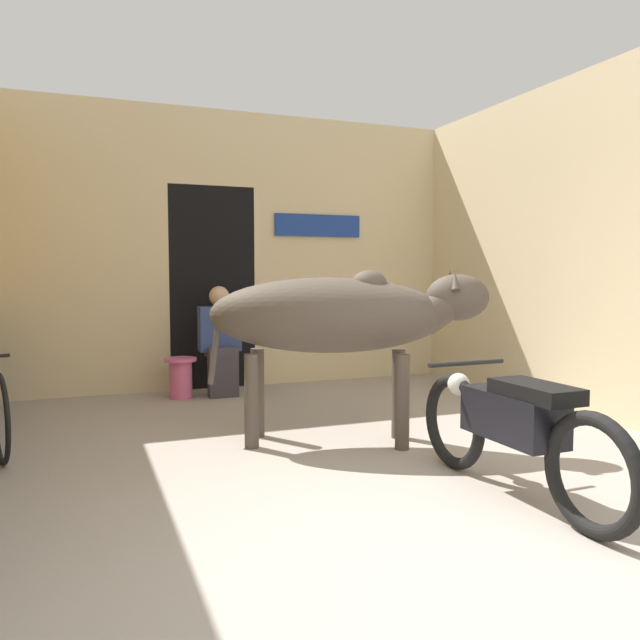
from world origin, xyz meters
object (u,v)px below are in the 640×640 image
at_px(cow, 340,317).
at_px(plastic_stool, 181,377).
at_px(motorcycle_near, 513,427).
at_px(shopkeeper_seated, 221,338).

height_order(cow, plastic_stool, cow).
distance_m(cow, motorcycle_near, 1.67).
height_order(motorcycle_near, plastic_stool, motorcycle_near).
relative_size(cow, shopkeeper_seated, 1.82).
distance_m(cow, plastic_stool, 2.55).
bearing_deg(motorcycle_near, plastic_stool, 110.32).
height_order(cow, motorcycle_near, cow).
relative_size(motorcycle_near, plastic_stool, 4.28).
relative_size(shopkeeper_seated, plastic_stool, 2.75).
xyz_separation_m(shopkeeper_seated, plastic_stool, (-0.44, -0.01, -0.40)).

